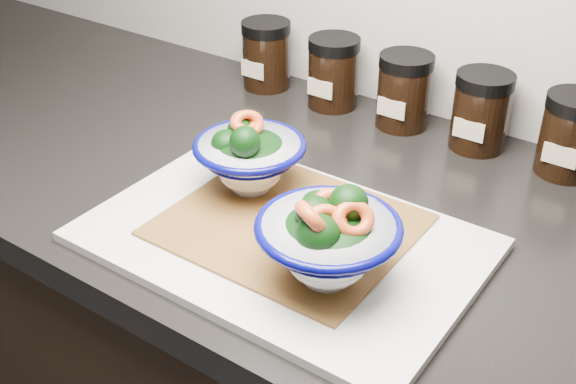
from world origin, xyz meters
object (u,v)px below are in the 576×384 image
Objects in this scene: spice_jar_b at (333,72)px; bowl_left at (249,157)px; cutting_board at (282,240)px; spice_jar_e at (571,135)px; spice_jar_c at (404,91)px; spice_jar_d at (481,111)px; bowl_right at (328,240)px; spice_jar_a at (266,55)px.

bowl_left is at bearing -78.31° from spice_jar_b.
cutting_board is at bearing -66.53° from spice_jar_b.
cutting_board is 0.42m from spice_jar_e.
spice_jar_c and spice_jar_d have the same top height.
cutting_board is 3.98× the size of spice_jar_d.
bowl_right is at bearing -24.57° from cutting_board.
cutting_board is 3.98× the size of spice_jar_e.
spice_jar_b and spice_jar_d have the same top height.
cutting_board is 2.91× the size of bowl_right.
spice_jar_c is 0.25m from spice_jar_e.
spice_jar_c is at bearing 106.29° from bowl_right.
bowl_left is 0.43m from spice_jar_e.
spice_jar_a is 1.00× the size of spice_jar_c.
bowl_left is 0.31m from spice_jar_c.
spice_jar_d is 0.13m from spice_jar_e.
spice_jar_d is 1.00× the size of spice_jar_e.
spice_jar_d is at bearing 0.00° from spice_jar_b.
bowl_left is 0.20m from bowl_right.
spice_jar_b is 1.00× the size of spice_jar_d.
bowl_left is at bearing -56.99° from spice_jar_a.
spice_jar_d reaches higher than cutting_board.
cutting_board is at bearing -121.26° from spice_jar_e.
bowl_left reaches higher than cutting_board.
bowl_right is 0.41m from spice_jar_c.
bowl_right reaches higher than spice_jar_b.
spice_jar_d is at bearing 89.23° from bowl_right.
spice_jar_b is 1.00× the size of spice_jar_c.
spice_jar_d is at bearing 0.00° from spice_jar_c.
bowl_left reaches higher than spice_jar_b.
cutting_board is 0.46m from spice_jar_a.
cutting_board is at bearing 155.43° from bowl_right.
bowl_right is 0.55m from spice_jar_a.
spice_jar_a is (-0.37, 0.40, -0.01)m from bowl_right.
cutting_board is 0.39m from spice_jar_b.
bowl_right is at bearing -46.79° from spice_jar_a.
spice_jar_a is at bearing 133.21° from bowl_right.
spice_jar_d is at bearing 180.00° from spice_jar_e.
bowl_left is 1.26× the size of spice_jar_d.
cutting_board is 3.16× the size of bowl_left.
spice_jar_a is 0.38m from spice_jar_d.
spice_jar_b is 0.37m from spice_jar_e.
spice_jar_c is (0.26, 0.00, 0.00)m from spice_jar_a.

